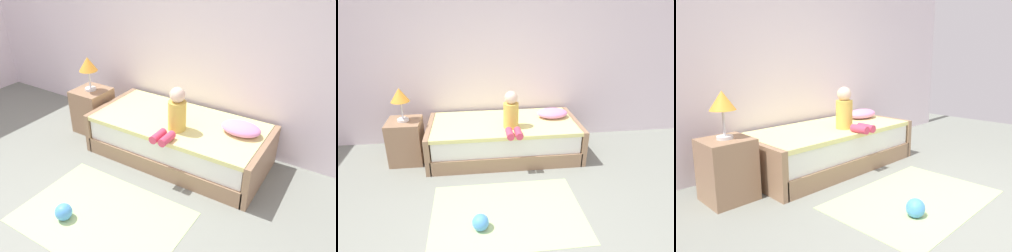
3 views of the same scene
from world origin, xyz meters
The scene contains 8 objects.
wall_rear centered at (0.00, 2.60, 1.45)m, with size 7.20×0.10×2.90m, color white.
bed centered at (0.25, 2.00, 0.25)m, with size 2.11×1.00×0.50m.
nightstand centered at (-1.10, 1.97, 0.30)m, with size 0.44×0.44×0.60m, color #997556.
table_lamp centered at (-1.10, 1.97, 0.94)m, with size 0.24×0.24×0.45m.
child_figure centered at (0.33, 1.77, 0.70)m, with size 0.20×0.51×0.50m.
pillow centered at (0.97, 2.10, 0.56)m, with size 0.44×0.30×0.13m, color #EA8CC6.
toy_ball centered at (-0.15, 0.50, 0.08)m, with size 0.17×0.17×0.17m, color #4C99E5.
area_rug centered at (0.14, 0.70, 0.00)m, with size 1.60×1.10×0.01m, color #B2D189.
Camera 1 is at (1.98, -1.04, 2.39)m, focal length 36.30 mm.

